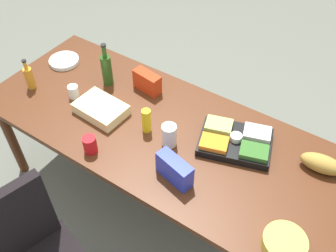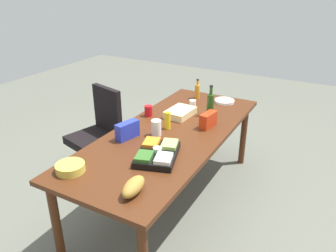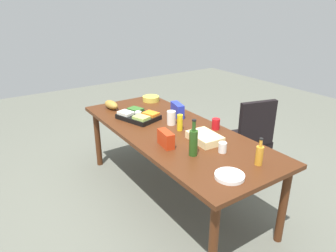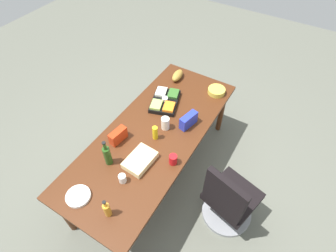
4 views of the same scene
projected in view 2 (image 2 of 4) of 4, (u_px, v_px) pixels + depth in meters
The scene contains 16 objects.
ground_plane at pixel (170, 201), 3.37m from camera, with size 10.00×10.00×0.00m, color #5F6156.
conference_table at pixel (170, 139), 3.07m from camera, with size 2.36×0.97×0.78m.
office_chair at pixel (98, 142), 3.74m from camera, with size 0.59×0.59×0.98m.
chip_bag_red at pixel (208, 120), 3.12m from camera, with size 0.20×0.08×0.14m, color red.
mustard_bottle at pixel (168, 121), 3.07m from camera, with size 0.06×0.06×0.17m, color yellow.
paper_cup at pixel (193, 104), 3.57m from camera, with size 0.07×0.07×0.09m, color white.
veggie_tray at pixel (157, 153), 2.60m from camera, with size 0.49×0.41×0.09m.
wine_bottle at pixel (210, 104), 3.35m from camera, with size 0.09×0.09×0.32m.
sheet_cake at pixel (180, 113), 3.38m from camera, with size 0.32×0.22×0.07m, color beige.
mayo_jar at pixel (156, 128), 2.95m from camera, with size 0.09×0.09×0.15m, color white.
red_solo_cup at pixel (148, 111), 3.37m from camera, with size 0.08×0.08×0.11m, color red.
dressing_bottle at pixel (197, 91), 3.84m from camera, with size 0.07×0.07×0.23m.
bread_loaf at pixel (133, 187), 2.17m from camera, with size 0.24×0.11×0.10m, color olive.
chip_bowl at pixel (70, 168), 2.42m from camera, with size 0.21×0.21×0.06m, color gold.
chip_bag_blue at pixel (127, 130), 2.90m from camera, with size 0.22×0.08×0.15m, color #2635B7.
paper_plate_stack at pixel (224, 101), 3.74m from camera, with size 0.22×0.22×0.03m, color white.
Camera 2 is at (2.42, 1.31, 2.09)m, focal length 35.48 mm.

